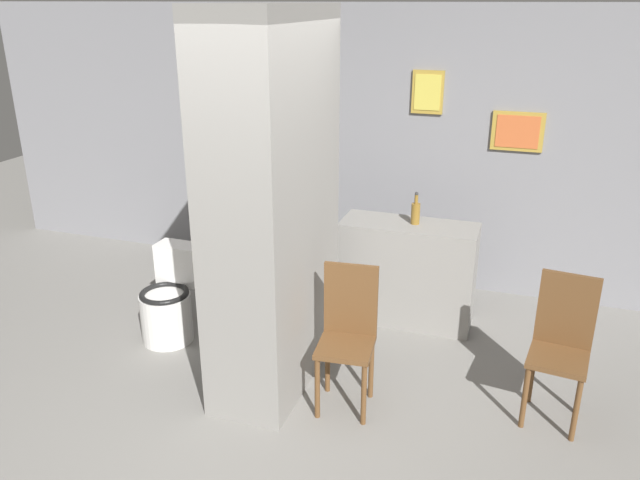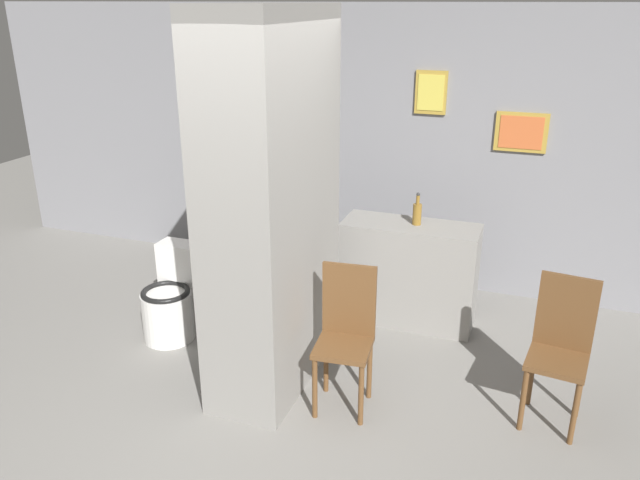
# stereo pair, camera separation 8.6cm
# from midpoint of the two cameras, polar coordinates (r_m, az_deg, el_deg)

# --- Properties ---
(ground_plane) EXTENTS (14.00, 14.00, 0.00)m
(ground_plane) POSITION_cam_midpoint_polar(r_m,az_deg,el_deg) (4.34, -8.04, -16.20)
(ground_plane) COLOR gray
(wall_back) EXTENTS (8.00, 0.09, 2.60)m
(wall_back) POSITION_cam_midpoint_polar(r_m,az_deg,el_deg) (6.05, 2.56, 8.57)
(wall_back) COLOR gray
(wall_back) RESTS_ON ground_plane
(pillar_center) EXTENTS (0.57, 1.25, 2.60)m
(pillar_center) POSITION_cam_midpoint_polar(r_m,az_deg,el_deg) (4.23, -4.92, 2.90)
(pillar_center) COLOR gray
(pillar_center) RESTS_ON ground_plane
(counter_shelf) EXTENTS (1.13, 0.44, 0.89)m
(counter_shelf) POSITION_cam_midpoint_polar(r_m,az_deg,el_deg) (5.37, 7.50, -2.97)
(counter_shelf) COLOR gray
(counter_shelf) RESTS_ON ground_plane
(toilet) EXTENTS (0.41, 0.57, 0.74)m
(toilet) POSITION_cam_midpoint_polar(r_m,az_deg,el_deg) (5.27, -14.03, -5.53)
(toilet) COLOR white
(toilet) RESTS_ON ground_plane
(chair_near_pillar) EXTENTS (0.40, 0.40, 1.00)m
(chair_near_pillar) POSITION_cam_midpoint_polar(r_m,az_deg,el_deg) (4.21, 1.96, -8.38)
(chair_near_pillar) COLOR brown
(chair_near_pillar) RESTS_ON ground_plane
(chair_by_doorway) EXTENTS (0.41, 0.41, 1.00)m
(chair_by_doorway) POSITION_cam_midpoint_polar(r_m,az_deg,el_deg) (4.35, 20.64, -8.83)
(chair_by_doorway) COLOR brown
(chair_by_doorway) RESTS_ON ground_plane
(bicycle) EXTENTS (1.51, 0.42, 0.65)m
(bicycle) POSITION_cam_midpoint_polar(r_m,az_deg,el_deg) (5.57, -5.27, -3.36)
(bicycle) COLOR black
(bicycle) RESTS_ON ground_plane
(bottle_tall) EXTENTS (0.07, 0.07, 0.27)m
(bottle_tall) POSITION_cam_midpoint_polar(r_m,az_deg,el_deg) (5.18, 8.26, 2.52)
(bottle_tall) COLOR olive
(bottle_tall) RESTS_ON counter_shelf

